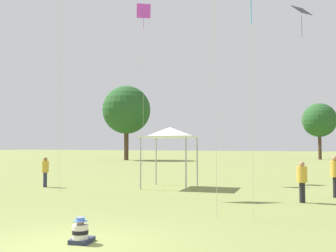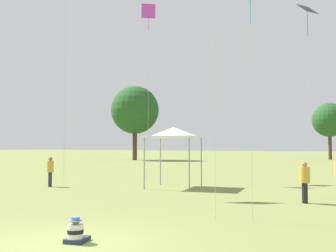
{
  "view_description": "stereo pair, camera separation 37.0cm",
  "coord_description": "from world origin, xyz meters",
  "px_view_note": "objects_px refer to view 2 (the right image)",
  "views": [
    {
      "loc": [
        5.73,
        -6.94,
        2.2
      ],
      "look_at": [
        0.04,
        5.16,
        2.86
      ],
      "focal_mm": 42.0,
      "sensor_mm": 36.0,
      "label": 1
    },
    {
      "loc": [
        6.06,
        -6.78,
        2.2
      ],
      "look_at": [
        0.04,
        5.16,
        2.86
      ],
      "focal_mm": 42.0,
      "sensor_mm": 36.0,
      "label": 2
    }
  ],
  "objects_px": {
    "person_standing_1": "(50,169)",
    "distant_tree_0": "(135,110)",
    "kite_2": "(307,14)",
    "person_standing_0": "(305,179)",
    "canopy_tent": "(174,133)",
    "distant_tree_1": "(330,120)",
    "seated_toddler": "(76,232)",
    "kite_6": "(148,18)"
  },
  "relations": [
    {
      "from": "seated_toddler",
      "to": "distant_tree_1",
      "type": "height_order",
      "value": "distant_tree_1"
    },
    {
      "from": "person_standing_0",
      "to": "kite_2",
      "type": "height_order",
      "value": "kite_2"
    },
    {
      "from": "seated_toddler",
      "to": "canopy_tent",
      "type": "relative_size",
      "value": 0.2
    },
    {
      "from": "person_standing_0",
      "to": "canopy_tent",
      "type": "distance_m",
      "value": 7.67
    },
    {
      "from": "person_standing_1",
      "to": "distant_tree_0",
      "type": "bearing_deg",
      "value": -67.44
    },
    {
      "from": "seated_toddler",
      "to": "kite_6",
      "type": "height_order",
      "value": "kite_6"
    },
    {
      "from": "canopy_tent",
      "to": "distant_tree_0",
      "type": "relative_size",
      "value": 0.28
    },
    {
      "from": "person_standing_1",
      "to": "kite_2",
      "type": "distance_m",
      "value": 17.26
    },
    {
      "from": "person_standing_0",
      "to": "kite_6",
      "type": "bearing_deg",
      "value": 159.19
    },
    {
      "from": "distant_tree_1",
      "to": "person_standing_1",
      "type": "bearing_deg",
      "value": -101.47
    },
    {
      "from": "seated_toddler",
      "to": "canopy_tent",
      "type": "xyz_separation_m",
      "value": [
        -3.09,
        11.45,
        2.63
      ]
    },
    {
      "from": "seated_toddler",
      "to": "distant_tree_1",
      "type": "xyz_separation_m",
      "value": [
        0.95,
        58.71,
        5.93
      ]
    },
    {
      "from": "person_standing_1",
      "to": "kite_2",
      "type": "height_order",
      "value": "kite_2"
    },
    {
      "from": "seated_toddler",
      "to": "distant_tree_0",
      "type": "height_order",
      "value": "distant_tree_0"
    },
    {
      "from": "canopy_tent",
      "to": "kite_2",
      "type": "relative_size",
      "value": 0.3
    },
    {
      "from": "seated_toddler",
      "to": "distant_tree_0",
      "type": "bearing_deg",
      "value": 106.46
    },
    {
      "from": "distant_tree_0",
      "to": "kite_6",
      "type": "bearing_deg",
      "value": -57.08
    },
    {
      "from": "person_standing_1",
      "to": "distant_tree_1",
      "type": "height_order",
      "value": "distant_tree_1"
    },
    {
      "from": "person_standing_1",
      "to": "canopy_tent",
      "type": "xyz_separation_m",
      "value": [
        6.07,
        2.61,
        1.92
      ]
    },
    {
      "from": "seated_toddler",
      "to": "kite_6",
      "type": "distance_m",
      "value": 18.26
    },
    {
      "from": "kite_6",
      "to": "seated_toddler",
      "type": "bearing_deg",
      "value": 125.48
    },
    {
      "from": "canopy_tent",
      "to": "person_standing_0",
      "type": "bearing_deg",
      "value": -21.71
    },
    {
      "from": "person_standing_0",
      "to": "seated_toddler",
      "type": "bearing_deg",
      "value": -106.18
    },
    {
      "from": "person_standing_1",
      "to": "distant_tree_0",
      "type": "xyz_separation_m",
      "value": [
        -16.1,
        34.76,
        6.62
      ]
    },
    {
      "from": "seated_toddler",
      "to": "person_standing_0",
      "type": "xyz_separation_m",
      "value": [
        3.8,
        8.71,
        0.69
      ]
    },
    {
      "from": "kite_2",
      "to": "person_standing_1",
      "type": "bearing_deg",
      "value": -156.67
    },
    {
      "from": "distant_tree_1",
      "to": "distant_tree_0",
      "type": "bearing_deg",
      "value": -150.05
    },
    {
      "from": "kite_2",
      "to": "person_standing_0",
      "type": "bearing_deg",
      "value": -95.39
    },
    {
      "from": "person_standing_0",
      "to": "canopy_tent",
      "type": "relative_size",
      "value": 0.5
    },
    {
      "from": "kite_6",
      "to": "person_standing_1",
      "type": "bearing_deg",
      "value": 71.36
    },
    {
      "from": "seated_toddler",
      "to": "distant_tree_1",
      "type": "bearing_deg",
      "value": 75.45
    },
    {
      "from": "kite_6",
      "to": "distant_tree_1",
      "type": "relative_size",
      "value": 1.25
    },
    {
      "from": "kite_6",
      "to": "person_standing_0",
      "type": "bearing_deg",
      "value": 163.74
    },
    {
      "from": "canopy_tent",
      "to": "seated_toddler",
      "type": "bearing_deg",
      "value": -74.88
    },
    {
      "from": "kite_2",
      "to": "distant_tree_1",
      "type": "relative_size",
      "value": 1.2
    },
    {
      "from": "kite_2",
      "to": "kite_6",
      "type": "xyz_separation_m",
      "value": [
        -9.1,
        -3.09,
        0.24
      ]
    },
    {
      "from": "distant_tree_0",
      "to": "person_standing_1",
      "type": "bearing_deg",
      "value": -65.15
    },
    {
      "from": "seated_toddler",
      "to": "person_standing_1",
      "type": "xyz_separation_m",
      "value": [
        -9.16,
        8.84,
        0.7
      ]
    },
    {
      "from": "distant_tree_0",
      "to": "person_standing_0",
      "type": "bearing_deg",
      "value": -50.22
    },
    {
      "from": "person_standing_1",
      "to": "distant_tree_0",
      "type": "distance_m",
      "value": 38.88
    },
    {
      "from": "canopy_tent",
      "to": "distant_tree_1",
      "type": "relative_size",
      "value": 0.36
    },
    {
      "from": "canopy_tent",
      "to": "distant_tree_1",
      "type": "xyz_separation_m",
      "value": [
        4.05,
        47.26,
        3.31
      ]
    }
  ]
}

